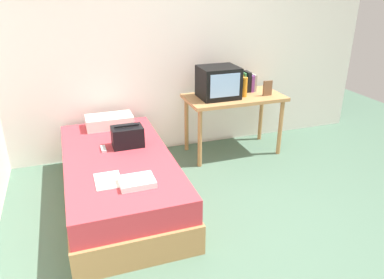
{
  "coord_description": "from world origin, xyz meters",
  "views": [
    {
      "loc": [
        -1.22,
        -2.26,
        1.99
      ],
      "look_at": [
        -0.12,
        0.92,
        0.53
      ],
      "focal_mm": 34.58,
      "sensor_mm": 36.0,
      "label": 1
    }
  ],
  "objects_px": {
    "tv": "(218,82)",
    "handbag": "(128,136)",
    "picture_frame": "(268,88)",
    "magazine": "(108,180)",
    "book_row": "(247,82)",
    "remote_silver": "(103,149)",
    "water_bottle": "(244,87)",
    "pillow": "(109,121)",
    "desk": "(234,103)",
    "bed": "(120,179)",
    "folded_towel": "(137,182)",
    "remote_dark": "(150,182)"
  },
  "relations": [
    {
      "from": "book_row",
      "to": "remote_silver",
      "type": "height_order",
      "value": "book_row"
    },
    {
      "from": "picture_frame",
      "to": "pillow",
      "type": "height_order",
      "value": "picture_frame"
    },
    {
      "from": "water_bottle",
      "to": "handbag",
      "type": "distance_m",
      "value": 1.54
    },
    {
      "from": "book_row",
      "to": "folded_towel",
      "type": "bearing_deg",
      "value": -140.08
    },
    {
      "from": "book_row",
      "to": "folded_towel",
      "type": "xyz_separation_m",
      "value": [
        -1.65,
        -1.38,
        -0.33
      ]
    },
    {
      "from": "desk",
      "to": "tv",
      "type": "relative_size",
      "value": 2.64
    },
    {
      "from": "water_bottle",
      "to": "magazine",
      "type": "distance_m",
      "value": 2.06
    },
    {
      "from": "handbag",
      "to": "remote_dark",
      "type": "distance_m",
      "value": 0.8
    },
    {
      "from": "picture_frame",
      "to": "handbag",
      "type": "height_order",
      "value": "picture_frame"
    },
    {
      "from": "water_bottle",
      "to": "handbag",
      "type": "xyz_separation_m",
      "value": [
        -1.46,
        -0.41,
        -0.26
      ]
    },
    {
      "from": "water_bottle",
      "to": "bed",
      "type": "bearing_deg",
      "value": -159.03
    },
    {
      "from": "remote_dark",
      "to": "water_bottle",
      "type": "bearing_deg",
      "value": 40.29
    },
    {
      "from": "bed",
      "to": "magazine",
      "type": "distance_m",
      "value": 0.53
    },
    {
      "from": "folded_towel",
      "to": "tv",
      "type": "bearing_deg",
      "value": 45.7
    },
    {
      "from": "book_row",
      "to": "folded_towel",
      "type": "height_order",
      "value": "book_row"
    },
    {
      "from": "water_bottle",
      "to": "folded_towel",
      "type": "xyz_separation_m",
      "value": [
        -1.52,
        -1.19,
        -0.33
      ]
    },
    {
      "from": "bed",
      "to": "desk",
      "type": "distance_m",
      "value": 1.69
    },
    {
      "from": "tv",
      "to": "handbag",
      "type": "relative_size",
      "value": 1.47
    },
    {
      "from": "book_row",
      "to": "pillow",
      "type": "bearing_deg",
      "value": -179.03
    },
    {
      "from": "water_bottle",
      "to": "desk",
      "type": "bearing_deg",
      "value": 146.68
    },
    {
      "from": "desk",
      "to": "pillow",
      "type": "bearing_deg",
      "value": 175.81
    },
    {
      "from": "picture_frame",
      "to": "pillow",
      "type": "relative_size",
      "value": 0.35
    },
    {
      "from": "water_bottle",
      "to": "picture_frame",
      "type": "distance_m",
      "value": 0.29
    },
    {
      "from": "desk",
      "to": "folded_towel",
      "type": "relative_size",
      "value": 4.14
    },
    {
      "from": "tv",
      "to": "magazine",
      "type": "xyz_separation_m",
      "value": [
        -1.43,
        -1.12,
        -0.42
      ]
    },
    {
      "from": "remote_dark",
      "to": "pillow",
      "type": "bearing_deg",
      "value": 95.67
    },
    {
      "from": "picture_frame",
      "to": "magazine",
      "type": "distance_m",
      "value": 2.27
    },
    {
      "from": "tv",
      "to": "handbag",
      "type": "bearing_deg",
      "value": -157.41
    },
    {
      "from": "desk",
      "to": "folded_towel",
      "type": "xyz_separation_m",
      "value": [
        -1.43,
        -1.25,
        -0.13
      ]
    },
    {
      "from": "desk",
      "to": "magazine",
      "type": "distance_m",
      "value": 1.99
    },
    {
      "from": "book_row",
      "to": "pillow",
      "type": "distance_m",
      "value": 1.71
    },
    {
      "from": "water_bottle",
      "to": "magazine",
      "type": "xyz_separation_m",
      "value": [
        -1.73,
        -1.05,
        -0.36
      ]
    },
    {
      "from": "desk",
      "to": "water_bottle",
      "type": "distance_m",
      "value": 0.23
    },
    {
      "from": "water_bottle",
      "to": "picture_frame",
      "type": "xyz_separation_m",
      "value": [
        0.28,
        -0.05,
        -0.02
      ]
    },
    {
      "from": "pillow",
      "to": "magazine",
      "type": "height_order",
      "value": "pillow"
    },
    {
      "from": "bed",
      "to": "book_row",
      "type": "xyz_separation_m",
      "value": [
        1.72,
        0.81,
        0.6
      ]
    },
    {
      "from": "magazine",
      "to": "remote_silver",
      "type": "bearing_deg",
      "value": 86.7
    },
    {
      "from": "water_bottle",
      "to": "remote_silver",
      "type": "height_order",
      "value": "water_bottle"
    },
    {
      "from": "magazine",
      "to": "folded_towel",
      "type": "xyz_separation_m",
      "value": [
        0.21,
        -0.14,
        0.02
      ]
    },
    {
      "from": "magazine",
      "to": "remote_dark",
      "type": "xyz_separation_m",
      "value": [
        0.31,
        -0.15,
        0.01
      ]
    },
    {
      "from": "handbag",
      "to": "folded_towel",
      "type": "height_order",
      "value": "handbag"
    },
    {
      "from": "bed",
      "to": "tv",
      "type": "xyz_separation_m",
      "value": [
        1.29,
        0.68,
        0.67
      ]
    },
    {
      "from": "remote_silver",
      "to": "tv",
      "type": "bearing_deg",
      "value": 19.66
    },
    {
      "from": "bed",
      "to": "folded_towel",
      "type": "height_order",
      "value": "folded_towel"
    },
    {
      "from": "desk",
      "to": "folded_towel",
      "type": "height_order",
      "value": "desk"
    },
    {
      "from": "picture_frame",
      "to": "remote_silver",
      "type": "relative_size",
      "value": 1.24
    },
    {
      "from": "picture_frame",
      "to": "pillow",
      "type": "bearing_deg",
      "value": 173.08
    },
    {
      "from": "desk",
      "to": "handbag",
      "type": "height_order",
      "value": "desk"
    },
    {
      "from": "tv",
      "to": "handbag",
      "type": "distance_m",
      "value": 1.29
    },
    {
      "from": "handbag",
      "to": "desk",
      "type": "bearing_deg",
      "value": 19.23
    }
  ]
}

